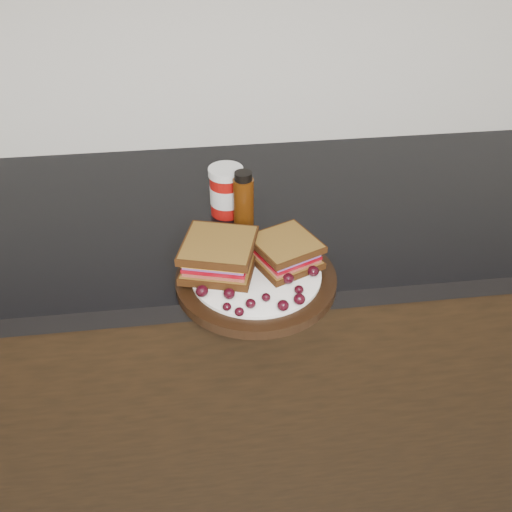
{
  "coord_description": "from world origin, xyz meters",
  "views": [
    {
      "loc": [
        0.12,
        0.67,
        1.53
      ],
      "look_at": [
        0.22,
        1.44,
        0.96
      ],
      "focal_mm": 40.0,
      "sensor_mm": 36.0,
      "label": 1
    }
  ],
  "objects": [
    {
      "name": "grape_9",
      "position": [
        0.27,
        1.41,
        0.93
      ],
      "size": [
        0.02,
        0.02,
        0.02
      ],
      "primitive_type": "ellipsoid",
      "color": "black",
      "rests_on": "plate"
    },
    {
      "name": "plate",
      "position": [
        0.22,
        1.44,
        0.91
      ],
      "size": [
        0.28,
        0.28,
        0.02
      ],
      "primitive_type": "cylinder",
      "color": "black",
      "rests_on": "countertop"
    },
    {
      "name": "grape_12",
      "position": [
        0.31,
        1.45,
        0.93
      ],
      "size": [
        0.02,
        0.02,
        0.02
      ],
      "primitive_type": "ellipsoid",
      "color": "black",
      "rests_on": "plate"
    },
    {
      "name": "grape_3",
      "position": [
        0.18,
        1.34,
        0.93
      ],
      "size": [
        0.02,
        0.02,
        0.01
      ],
      "primitive_type": "ellipsoid",
      "color": "black",
      "rests_on": "plate"
    },
    {
      "name": "grape_17",
      "position": [
        0.14,
        1.45,
        0.93
      ],
      "size": [
        0.02,
        0.02,
        0.02
      ],
      "primitive_type": "ellipsoid",
      "color": "black",
      "rests_on": "plate"
    },
    {
      "name": "grape_2",
      "position": [
        0.16,
        1.35,
        0.93
      ],
      "size": [
        0.01,
        0.01,
        0.01
      ],
      "primitive_type": "ellipsoid",
      "color": "black",
      "rests_on": "plate"
    },
    {
      "name": "grape_4",
      "position": [
        0.2,
        1.35,
        0.93
      ],
      "size": [
        0.02,
        0.02,
        0.02
      ],
      "primitive_type": "ellipsoid",
      "color": "black",
      "rests_on": "plate"
    },
    {
      "name": "grape_18",
      "position": [
        0.13,
        1.43,
        0.93
      ],
      "size": [
        0.02,
        0.02,
        0.02
      ],
      "primitive_type": "ellipsoid",
      "color": "black",
      "rests_on": "plate"
    },
    {
      "name": "grape_15",
      "position": [
        0.19,
        1.48,
        0.93
      ],
      "size": [
        0.02,
        0.02,
        0.02
      ],
      "primitive_type": "ellipsoid",
      "color": "black",
      "rests_on": "plate"
    },
    {
      "name": "grape_14",
      "position": [
        0.17,
        1.51,
        0.93
      ],
      "size": [
        0.02,
        0.02,
        0.02
      ],
      "primitive_type": "ellipsoid",
      "color": "black",
      "rests_on": "plate"
    },
    {
      "name": "oil_bottle",
      "position": [
        0.22,
        1.64,
        0.96
      ],
      "size": [
        0.05,
        0.05,
        0.11
      ],
      "primitive_type": "cylinder",
      "rotation": [
        0.0,
        0.0,
        -0.19
      ],
      "color": "#441F06",
      "rests_on": "countertop"
    },
    {
      "name": "base_cabinets",
      "position": [
        0.0,
        1.7,
        0.43
      ],
      "size": [
        3.96,
        0.58,
        0.86
      ],
      "primitive_type": "cube",
      "color": "black",
      "rests_on": "ground_plane"
    },
    {
      "name": "grape_16",
      "position": [
        0.14,
        1.47,
        0.93
      ],
      "size": [
        0.02,
        0.02,
        0.02
      ],
      "primitive_type": "ellipsoid",
      "color": "black",
      "rests_on": "plate"
    },
    {
      "name": "grape_8",
      "position": [
        0.28,
        1.38,
        0.93
      ],
      "size": [
        0.02,
        0.02,
        0.01
      ],
      "primitive_type": "ellipsoid",
      "color": "black",
      "rests_on": "plate"
    },
    {
      "name": "grape_6",
      "position": [
        0.25,
        1.34,
        0.93
      ],
      "size": [
        0.02,
        0.02,
        0.02
      ],
      "primitive_type": "ellipsoid",
      "color": "black",
      "rests_on": "plate"
    },
    {
      "name": "grape_19",
      "position": [
        0.17,
        1.49,
        0.93
      ],
      "size": [
        0.02,
        0.02,
        0.02
      ],
      "primitive_type": "ellipsoid",
      "color": "black",
      "rests_on": "plate"
    },
    {
      "name": "grape_7",
      "position": [
        0.28,
        1.35,
        0.93
      ],
      "size": [
        0.02,
        0.02,
        0.02
      ],
      "primitive_type": "ellipsoid",
      "color": "black",
      "rests_on": "plate"
    },
    {
      "name": "sandwich_left",
      "position": [
        0.16,
        1.46,
        0.95
      ],
      "size": [
        0.15,
        0.15,
        0.05
      ],
      "primitive_type": null,
      "rotation": [
        0.0,
        0.0,
        -0.28
      ],
      "color": "brown",
      "rests_on": "plate"
    },
    {
      "name": "condiment_jar",
      "position": [
        0.19,
        1.68,
        0.95
      ],
      "size": [
        0.08,
        0.08,
        0.1
      ],
      "primitive_type": "cylinder",
      "rotation": [
        0.0,
        0.0,
        -0.1
      ],
      "color": "#9B0E0B",
      "rests_on": "countertop"
    },
    {
      "name": "countertop",
      "position": [
        0.0,
        1.7,
        0.88
      ],
      "size": [
        3.98,
        0.6,
        0.04
      ],
      "primitive_type": "cube",
      "color": "black",
      "rests_on": "base_cabinets"
    },
    {
      "name": "grape_0",
      "position": [
        0.13,
        1.39,
        0.93
      ],
      "size": [
        0.02,
        0.02,
        0.02
      ],
      "primitive_type": "ellipsoid",
      "color": "black",
      "rests_on": "plate"
    },
    {
      "name": "grape_5",
      "position": [
        0.23,
        1.36,
        0.93
      ],
      "size": [
        0.01,
        0.01,
        0.01
      ],
      "primitive_type": "ellipsoid",
      "color": "black",
      "rests_on": "plate"
    },
    {
      "name": "grape_13",
      "position": [
        0.29,
        1.48,
        0.93
      ],
      "size": [
        0.02,
        0.02,
        0.02
      ],
      "primitive_type": "ellipsoid",
      "color": "black",
      "rests_on": "plate"
    },
    {
      "name": "grape_11",
      "position": [
        0.29,
        1.43,
        0.93
      ],
      "size": [
        0.02,
        0.02,
        0.02
      ],
      "primitive_type": "ellipsoid",
      "color": "black",
      "rests_on": "plate"
    },
    {
      "name": "grape_1",
      "position": [
        0.17,
        1.38,
        0.93
      ],
      "size": [
        0.02,
        0.02,
        0.02
      ],
      "primitive_type": "ellipsoid",
      "color": "black",
      "rests_on": "plate"
    },
    {
      "name": "grape_20",
      "position": [
        0.16,
        1.45,
        0.93
      ],
      "size": [
        0.02,
        0.02,
        0.01
      ],
      "primitive_type": "ellipsoid",
      "color": "black",
      "rests_on": "plate"
    },
    {
      "name": "grape_10",
      "position": [
        0.32,
        1.42,
        0.93
      ],
      "size": [
        0.02,
        0.02,
        0.02
      ],
      "primitive_type": "ellipsoid",
      "color": "black",
      "rests_on": "plate"
    },
    {
      "name": "sandwich_right",
      "position": [
        0.28,
        1.46,
        0.95
      ],
      "size": [
        0.14,
        0.14,
        0.05
      ],
      "primitive_type": null,
      "rotation": [
        0.0,
        0.0,
        0.41
      ],
      "color": "brown",
      "rests_on": "plate"
    },
    {
      "name": "grape_21",
      "position": [
        0.16,
        1.44,
        0.93
      ],
      "size": [
        0.02,
        0.02,
        0.02
      ],
      "primitive_type": "ellipsoid",
      "color": "black",
      "rests_on": "plate"
    }
  ]
}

